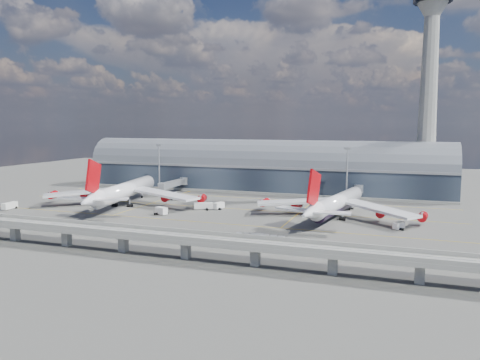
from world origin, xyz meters
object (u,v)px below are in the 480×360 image
(service_truck_5, at_px, (175,196))
(floodlight_mast_right, at_px, (347,173))
(service_truck_3, at_px, (399,226))
(airliner_right, at_px, (336,204))
(airliner_left, at_px, (123,191))
(cargo_train_0, at_px, (158,236))
(service_truck_0, at_px, (10,206))
(service_truck_2, at_px, (203,206))
(floodlight_mast_left, at_px, (159,167))
(service_truck_1, at_px, (161,211))
(cargo_train_1, at_px, (249,236))
(cargo_train_2, at_px, (270,238))
(control_tower, at_px, (428,93))
(service_truck_4, at_px, (219,206))

(service_truck_5, bearing_deg, floodlight_mast_right, -21.50)
(service_truck_3, bearing_deg, floodlight_mast_right, 142.20)
(floodlight_mast_right, height_order, airliner_right, floodlight_mast_right)
(airliner_left, xyz_separation_m, service_truck_3, (117.19, -7.23, -5.56))
(airliner_left, height_order, cargo_train_0, airliner_left)
(service_truck_0, height_order, service_truck_2, service_truck_0)
(service_truck_3, bearing_deg, cargo_train_0, -124.10)
(airliner_left, bearing_deg, floodlight_mast_left, 87.96)
(service_truck_0, relative_size, service_truck_1, 1.26)
(cargo_train_0, height_order, cargo_train_1, cargo_train_1)
(cargo_train_2, bearing_deg, service_truck_0, 76.89)
(control_tower, xyz_separation_m, service_truck_0, (-169.58, -96.74, -50.09))
(service_truck_2, relative_size, service_truck_5, 1.17)
(floodlight_mast_right, distance_m, service_truck_2, 70.15)
(service_truck_5, bearing_deg, cargo_train_2, -80.14)
(floodlight_mast_left, bearing_deg, service_truck_0, -116.71)
(cargo_train_1, bearing_deg, service_truck_5, 51.77)
(floodlight_mast_right, height_order, cargo_train_1, floodlight_mast_right)
(floodlight_mast_left, xyz_separation_m, service_truck_4, (50.38, -38.03, -12.16))
(airliner_left, height_order, cargo_train_2, airliner_left)
(airliner_right, height_order, service_truck_2, airliner_right)
(airliner_left, distance_m, cargo_train_1, 81.04)
(airliner_right, bearing_deg, floodlight_mast_left, 167.10)
(control_tower, height_order, floodlight_mast_left, control_tower)
(airliner_right, height_order, service_truck_0, airliner_right)
(floodlight_mast_left, relative_size, service_truck_1, 4.39)
(floodlight_mast_left, distance_m, service_truck_5, 32.46)
(control_tower, height_order, service_truck_5, control_tower)
(control_tower, distance_m, airliner_right, 89.62)
(control_tower, height_order, cargo_train_0, control_tower)
(floodlight_mast_right, xyz_separation_m, service_truck_2, (-55.66, -40.94, -12.11))
(floodlight_mast_left, bearing_deg, service_truck_1, -60.05)
(airliner_left, relative_size, service_truck_5, 11.06)
(floodlight_mast_right, bearing_deg, cargo_train_1, -104.22)
(control_tower, height_order, service_truck_3, control_tower)
(floodlight_mast_right, height_order, service_truck_0, floodlight_mast_right)
(control_tower, relative_size, floodlight_mast_left, 4.01)
(airliner_left, relative_size, cargo_train_1, 8.46)
(service_truck_3, distance_m, cargo_train_0, 83.39)
(service_truck_5, bearing_deg, airliner_left, -156.89)
(airliner_left, xyz_separation_m, service_truck_2, (37.06, 4.36, -5.30))
(cargo_train_2, bearing_deg, cargo_train_1, 74.95)
(service_truck_2, bearing_deg, service_truck_4, -92.31)
(control_tower, bearing_deg, service_truck_2, -142.75)
(airliner_right, xyz_separation_m, service_truck_4, (-50.59, 3.02, -4.27))
(airliner_left, bearing_deg, cargo_train_2, -36.92)
(floodlight_mast_right, bearing_deg, service_truck_5, -164.52)
(floodlight_mast_right, xyz_separation_m, service_truck_1, (-66.88, -57.49, -12.08))
(airliner_left, bearing_deg, floodlight_mast_right, 14.87)
(service_truck_4, xyz_separation_m, service_truck_5, (-29.66, 16.07, 0.22))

